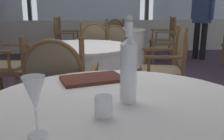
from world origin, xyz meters
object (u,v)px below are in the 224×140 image
object	(u,v)px
dining_chair_1_1	(63,37)
dining_chair_3_3	(93,49)
wine_glass	(35,95)
menu_book	(92,79)
water_tumbler	(104,106)
dining_chair_3_1	(59,88)
dining_chair_1_2	(114,47)
dining_chair_1_0	(115,34)
water_bottle	(129,68)
dining_chair_3_2	(169,63)
diner_person_1	(202,17)
dining_chair_1_3	(166,37)

from	to	relation	value
dining_chair_1_1	dining_chair_3_3	bearing A→B (deg)	-60.85
wine_glass	menu_book	bearing A→B (deg)	71.70
water_tumbler	dining_chair_3_1	xyz separation A→B (m)	(-0.26, 0.90, -0.22)
wine_glass	dining_chair_1_2	distance (m)	3.27
dining_chair_3_3	dining_chair_3_1	bearing A→B (deg)	0.00
dining_chair_1_0	water_bottle	bearing A→B (deg)	0.95
dining_chair_1_0	menu_book	bearing A→B (deg)	-1.27
water_tumbler	dining_chair_3_2	xyz separation A→B (m)	(0.88, 1.69, -0.23)
dining_chair_3_2	diner_person_1	xyz separation A→B (m)	(1.73, 2.75, 0.42)
menu_book	dining_chair_3_3	bearing A→B (deg)	72.61
water_bottle	water_tumbler	size ratio (longest dim) A/B	4.66
dining_chair_1_2	dining_chair_3_2	distance (m)	1.44
wine_glass	dining_chair_3_2	distance (m)	2.14
water_bottle	dining_chair_1_1	xyz separation A→B (m)	(-0.59, 4.11, -0.32)
wine_glass	dining_chair_1_1	size ratio (longest dim) A/B	0.20
wine_glass	menu_book	size ratio (longest dim) A/B	0.58
dining_chair_1_3	dining_chair_3_2	bearing A→B (deg)	79.45
water_bottle	dining_chair_3_1	size ratio (longest dim) A/B	0.39
dining_chair_1_3	diner_person_1	distance (m)	1.16
water_bottle	diner_person_1	xyz separation A→B (m)	(2.49, 4.31, 0.08)
dining_chair_1_0	dining_chair_3_2	xyz separation A→B (m)	(0.15, -3.45, 0.02)
wine_glass	water_tumbler	size ratio (longest dim) A/B	2.49
wine_glass	dining_chair_1_0	bearing A→B (deg)	79.80
water_tumbler	diner_person_1	bearing A→B (deg)	59.62
diner_person_1	water_tumbler	bearing A→B (deg)	23.14
water_tumbler	dining_chair_3_2	world-z (taller)	dining_chair_3_2
water_bottle	water_tumbler	xyz separation A→B (m)	(-0.12, -0.14, -0.11)
dining_chair_1_3	dining_chair_3_2	distance (m)	2.39
water_tumbler	dining_chair_1_0	bearing A→B (deg)	81.97
water_tumbler	dining_chair_1_0	xyz separation A→B (m)	(0.73, 5.14, -0.25)
dining_chair_1_0	dining_chair_1_1	size ratio (longest dim) A/B	0.92
dining_chair_3_1	dining_chair_1_2	bearing A→B (deg)	-7.73
water_bottle	dining_chair_3_2	size ratio (longest dim) A/B	0.39
water_bottle	dining_chair_1_0	distance (m)	5.05
wine_glass	water_tumbler	bearing A→B (deg)	28.73
dining_chair_3_2	dining_chair_3_3	distance (m)	1.38
water_bottle	dining_chair_1_0	world-z (taller)	water_bottle
wine_glass	dining_chair_1_2	bearing A→B (deg)	78.28
dining_chair_1_1	dining_chair_1_2	world-z (taller)	dining_chair_1_1
water_bottle	dining_chair_3_2	distance (m)	1.76
wine_glass	dining_chair_3_3	distance (m)	2.98
dining_chair_1_0	dining_chair_1_3	xyz separation A→B (m)	(0.91, -1.19, 0.05)
dining_chair_3_3	water_bottle	bearing A→B (deg)	10.86
menu_book	dining_chair_3_2	xyz separation A→B (m)	(0.90, 1.21, -0.20)
wine_glass	water_tumbler	xyz separation A→B (m)	(0.22, 0.12, -0.10)
water_tumbler	dining_chair_3_3	size ratio (longest dim) A/B	0.08
dining_chair_1_2	dining_chair_3_3	world-z (taller)	dining_chair_3_3
dining_chair_3_3	dining_chair_1_0	bearing A→B (deg)	174.72
water_tumbler	dining_chair_1_2	bearing A→B (deg)	81.85
dining_chair_1_1	dining_chair_1_2	size ratio (longest dim) A/B	1.09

